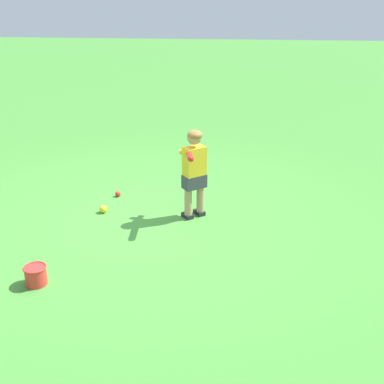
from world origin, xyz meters
name	(u,v)px	position (x,y,z in m)	size (l,w,h in m)	color
ground_plane	(145,222)	(0.00, 0.00, 0.00)	(40.00, 40.00, 0.00)	#479338
child_batter	(194,166)	(-0.57, -0.19, 0.65)	(0.35, 0.63, 1.08)	#232328
play_ball_behind_batter	(118,194)	(0.48, -0.70, 0.04)	(0.07, 0.07, 0.07)	red
play_ball_near_batter	(103,209)	(0.55, -0.20, 0.05)	(0.10, 0.10, 0.10)	yellow
toy_bucket	(36,275)	(0.78, 1.38, 0.10)	(0.22, 0.22, 0.19)	red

